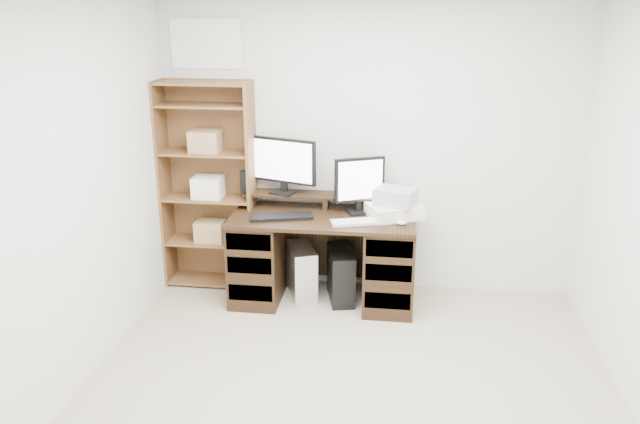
% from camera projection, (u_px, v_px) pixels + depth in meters
% --- Properties ---
extents(room, '(3.54, 4.04, 2.54)m').
position_uv_depth(room, '(346.00, 227.00, 3.35)').
color(room, tan).
rests_on(room, ground).
extents(desk, '(1.50, 0.70, 0.75)m').
position_uv_depth(desk, '(323.00, 256.00, 5.21)').
color(desk, black).
rests_on(desk, ground).
extents(riser_shelf, '(1.40, 0.22, 0.12)m').
position_uv_depth(riser_shelf, '(326.00, 197.00, 5.26)').
color(riser_shelf, black).
rests_on(riser_shelf, desk).
extents(monitor_wide, '(0.57, 0.24, 0.47)m').
position_uv_depth(monitor_wide, '(283.00, 163.00, 5.20)').
color(monitor_wide, black).
rests_on(monitor_wide, riser_shelf).
extents(monitor_small, '(0.40, 0.23, 0.46)m').
position_uv_depth(monitor_small, '(360.00, 183.00, 5.10)').
color(monitor_small, black).
rests_on(monitor_small, desk).
extents(speaker, '(0.07, 0.07, 0.18)m').
position_uv_depth(speaker, '(245.00, 182.00, 5.28)').
color(speaker, black).
rests_on(speaker, riser_shelf).
extents(keyboard_black, '(0.53, 0.29, 0.03)m').
position_uv_depth(keyboard_black, '(281.00, 217.00, 5.02)').
color(keyboard_black, black).
rests_on(keyboard_black, desk).
extents(keyboard_white, '(0.48, 0.26, 0.02)m').
position_uv_depth(keyboard_white, '(360.00, 222.00, 4.91)').
color(keyboard_white, silver).
rests_on(keyboard_white, desk).
extents(mouse, '(0.10, 0.08, 0.04)m').
position_uv_depth(mouse, '(401.00, 223.00, 4.87)').
color(mouse, silver).
rests_on(mouse, desk).
extents(printer, '(0.51, 0.45, 0.10)m').
position_uv_depth(printer, '(395.00, 211.00, 5.04)').
color(printer, beige).
rests_on(printer, desk).
extents(basket, '(0.37, 0.31, 0.13)m').
position_uv_depth(basket, '(395.00, 197.00, 5.00)').
color(basket, '#9DA1A7').
rests_on(basket, printer).
extents(tower_silver, '(0.34, 0.47, 0.43)m').
position_uv_depth(tower_silver, '(301.00, 270.00, 5.35)').
color(tower_silver, silver).
rests_on(tower_silver, ground).
extents(tower_black, '(0.28, 0.47, 0.44)m').
position_uv_depth(tower_black, '(341.00, 275.00, 5.26)').
color(tower_black, black).
rests_on(tower_black, ground).
extents(bookshelf, '(0.80, 0.30, 1.80)m').
position_uv_depth(bookshelf, '(209.00, 184.00, 5.36)').
color(bookshelf, brown).
rests_on(bookshelf, ground).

